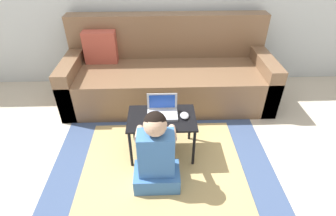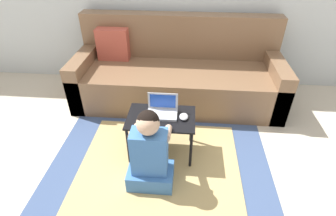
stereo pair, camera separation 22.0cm
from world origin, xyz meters
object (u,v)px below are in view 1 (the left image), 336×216
object	(u,v)px
laptop_desk	(162,122)
person_seated	(156,156)
laptop	(162,112)
computer_mouse	(185,115)
couch	(167,74)

from	to	relation	value
laptop_desk	person_seated	world-z (taller)	person_seated
laptop	computer_mouse	bearing A→B (deg)	-12.79
couch	person_seated	xyz separation A→B (m)	(-0.13, -1.32, 0.01)
couch	person_seated	distance (m)	1.33
couch	laptop_desk	xyz separation A→B (m)	(-0.08, -0.96, 0.05)
laptop	person_seated	world-z (taller)	person_seated
laptop_desk	person_seated	distance (m)	0.36
couch	laptop	world-z (taller)	couch
laptop_desk	computer_mouse	world-z (taller)	computer_mouse
couch	computer_mouse	size ratio (longest dim) A/B	23.42
couch	laptop_desk	world-z (taller)	couch
couch	computer_mouse	bearing A→B (deg)	-83.43
laptop	couch	bearing A→B (deg)	85.46
couch	laptop	xyz separation A→B (m)	(-0.07, -0.92, 0.13)
computer_mouse	person_seated	xyz separation A→B (m)	(-0.24, -0.36, -0.10)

